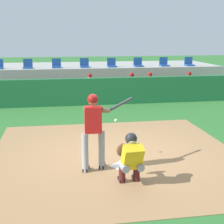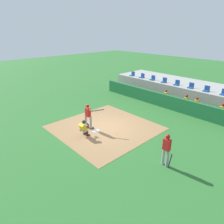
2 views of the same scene
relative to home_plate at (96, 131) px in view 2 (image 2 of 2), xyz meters
The scene contains 21 objects.
ground_plane 0.80m from the home_plate, 90.00° to the left, with size 80.00×80.00×0.00m, color #2D6B2D.
dirt_infield 0.80m from the home_plate, 90.00° to the left, with size 6.40×6.40×0.01m, color #9E754C.
home_plate is the anchor object (origin of this frame).
batter_at_plate 1.22m from the home_plate, behind, with size 1.32×0.77×1.80m.
catcher_crouched 1.10m from the home_plate, 91.29° to the right, with size 0.50×1.93×1.13m.
on_deck_batter 5.36m from the home_plate, ahead, with size 0.58×0.23×1.79m.
dugout_wall 7.32m from the home_plate, 90.00° to the left, with size 13.00×0.30×1.20m, color #1E6638.
dugout_bench 8.30m from the home_plate, 90.00° to the left, with size 11.80×0.44×0.45m, color olive.
dugout_player_0 8.17m from the home_plate, 89.54° to the left, with size 0.49×0.70×1.30m.
dugout_player_1 8.44m from the home_plate, 75.56° to the left, with size 0.49×0.70×1.30m.
dugout_player_2 8.70m from the home_plate, 69.75° to the left, with size 0.49×0.70×1.30m.
dugout_player_3 9.59m from the home_plate, 58.35° to the left, with size 0.49×0.70×1.30m.
stands_platform 11.72m from the home_plate, 90.00° to the left, with size 15.00×4.40×1.40m, color #9E9E99.
stadium_seat_0 11.80m from the home_plate, 119.58° to the left, with size 0.46×0.46×0.48m.
stadium_seat_1 11.17m from the home_plate, 113.06° to the left, with size 0.46×0.46×0.48m.
stadium_seat_2 10.69m from the home_plate, 105.84° to the left, with size 0.46×0.46×0.48m.
stadium_seat_3 10.39m from the home_plate, 98.08° to the left, with size 0.46×0.46×0.48m.
stadium_seat_4 10.29m from the home_plate, 90.00° to the left, with size 0.46×0.46×0.48m.
stadium_seat_5 10.39m from the home_plate, 81.92° to the left, with size 0.46×0.46×0.48m.
stadium_seat_6 10.69m from the home_plate, 74.16° to the left, with size 0.46×0.46×0.48m.
stadium_seat_7 11.17m from the home_plate, 66.94° to the left, with size 0.46×0.46×0.48m.
Camera 2 is at (9.48, -8.15, 6.43)m, focal length 31.69 mm.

